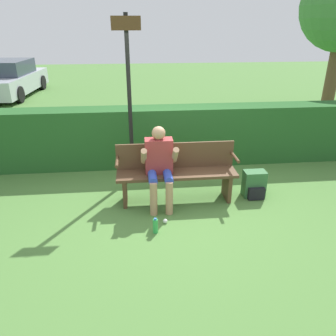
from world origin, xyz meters
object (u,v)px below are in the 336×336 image
park_bench (176,171)px  water_bottle (155,226)px  signpost (129,93)px  backpack (254,185)px  parked_car (10,79)px  person_seated (159,163)px

park_bench → water_bottle: size_ratio=8.26×
park_bench → signpost: (-0.70, 0.86, 1.08)m
water_bottle → signpost: signpost is taller
park_bench → backpack: bearing=-2.1°
water_bottle → parked_car: parked_car is taller
backpack → parked_car: (-6.74, 9.03, 0.43)m
park_bench → person_seated: person_seated is taller
water_bottle → parked_car: size_ratio=0.05×
signpost → parked_car: signpost is taller
park_bench → person_seated: (-0.28, -0.12, 0.21)m
park_bench → signpost: 1.55m
signpost → person_seated: bearing=-66.8°
person_seated → parked_car: 10.47m
backpack → water_bottle: backpack is taller
backpack → person_seated: bearing=-177.2°
water_bottle → parked_car: bearing=117.0°
person_seated → park_bench: bearing=24.0°
park_bench → parked_car: parked_car is taller
person_seated → backpack: size_ratio=2.82×
person_seated → parked_car: bearing=119.6°
water_bottle → parked_car: 11.14m
water_bottle → signpost: bearing=99.4°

